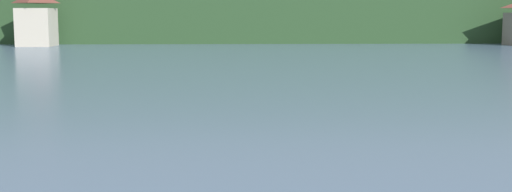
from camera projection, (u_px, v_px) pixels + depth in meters
The scene contains 2 objects.
wooded_hillside at pixel (313, 5), 127.99m from camera, with size 352.00×44.40×30.06m.
shore_building_west at pixel (36, 20), 96.52m from camera, with size 5.35×5.67×8.32m.
Camera 1 is at (-0.82, 30.29, 4.90)m, focal length 44.28 mm.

